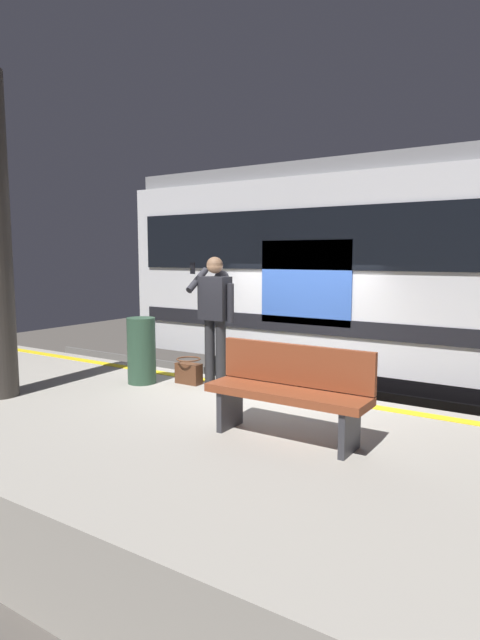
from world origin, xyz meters
TOP-DOWN VIEW (x-y plane):
  - ground_plane at (0.00, 0.00)m, footprint 25.10×25.10m
  - platform at (0.00, 2.01)m, footprint 12.52×4.02m
  - safety_line at (0.00, 0.30)m, footprint 12.27×0.16m
  - track_rail_near at (0.00, -1.65)m, footprint 16.28×0.08m
  - track_rail_far at (0.00, -3.08)m, footprint 16.28×0.08m
  - train_carriage at (-1.90, -2.36)m, footprint 10.38×2.89m
  - passenger at (0.55, 0.48)m, footprint 0.57×0.55m
  - handbag at (0.93, 0.58)m, footprint 0.37×0.33m
  - bench at (-1.23, 1.75)m, footprint 1.61×0.44m
  - trash_bin at (1.50, 0.90)m, footprint 0.39×0.39m

SIDE VIEW (x-z plane):
  - ground_plane at x=0.00m, z-range 0.00..0.00m
  - track_rail_near at x=0.00m, z-range 0.00..0.16m
  - track_rail_far at x=0.00m, z-range 0.00..0.16m
  - platform at x=0.00m, z-range 0.00..0.87m
  - safety_line at x=0.00m, z-range 0.87..0.88m
  - handbag at x=0.93m, z-range 0.86..1.22m
  - trash_bin at x=1.50m, z-range 0.87..1.78m
  - bench at x=-1.23m, z-range 0.91..1.81m
  - passenger at x=0.55m, z-range 1.04..2.78m
  - train_carriage at x=-1.90m, z-range 0.54..4.41m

